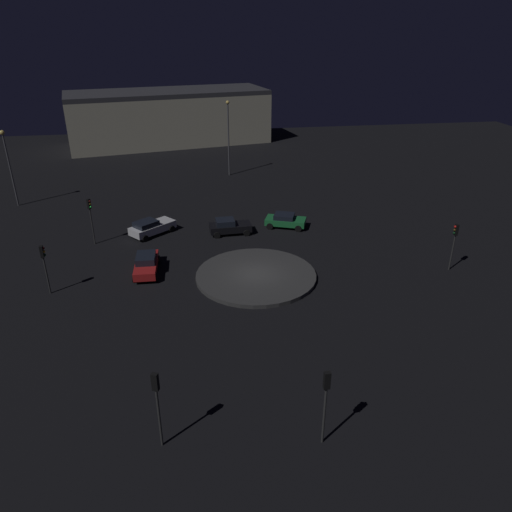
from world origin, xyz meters
TOP-DOWN VIEW (x-y plane):
  - ground_plane at (0.00, 0.00)m, footprint 119.22×119.22m
  - roundabout_island at (0.00, 0.00)m, footprint 9.58×9.58m
  - car_black at (9.15, 1.18)m, footprint 2.12×4.00m
  - car_red at (2.31, 8.64)m, footprint 4.56×2.04m
  - car_green at (9.99, -4.48)m, footprint 3.20×4.31m
  - car_white at (10.05, 8.54)m, footprint 4.14×4.51m
  - traffic_light_south at (-1.11, -15.86)m, footprint 0.31×0.36m
  - traffic_light_northwest at (-16.06, 7.04)m, footprint 0.39×0.36m
  - traffic_light_northeast at (8.67, 13.61)m, footprint 0.37×0.40m
  - traffic_light_north at (-0.14, 15.60)m, footprint 0.30×0.36m
  - traffic_light_west at (-17.05, -0.58)m, footprint 0.36×0.31m
  - streetlamp_northeast at (20.72, 23.57)m, footprint 0.51×0.51m
  - streetlamp_east at (29.01, -0.90)m, footprint 0.45×0.45m
  - store_building at (49.88, 6.91)m, footprint 17.30×33.67m

SIDE VIEW (x-z plane):
  - ground_plane at x=0.00m, z-range 0.00..0.00m
  - roundabout_island at x=0.00m, z-range 0.00..0.32m
  - car_green at x=9.99m, z-range 0.04..1.39m
  - car_red at x=2.31m, z-range 0.01..1.48m
  - car_black at x=9.15m, z-range 0.01..1.49m
  - car_white at x=10.05m, z-range 0.02..1.55m
  - traffic_light_north at x=-0.14m, z-range 0.83..4.73m
  - traffic_light_south at x=-1.11m, z-range 0.85..4.83m
  - traffic_light_west at x=-17.05m, z-range 0.89..5.12m
  - traffic_light_northwest at x=-16.06m, z-range 0.90..5.20m
  - traffic_light_northeast at x=8.67m, z-range 0.91..5.22m
  - store_building at x=49.88m, z-range 0.00..8.50m
  - streetlamp_northeast at x=20.72m, z-range 1.21..9.48m
  - streetlamp_east at x=29.01m, z-range 0.92..10.50m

